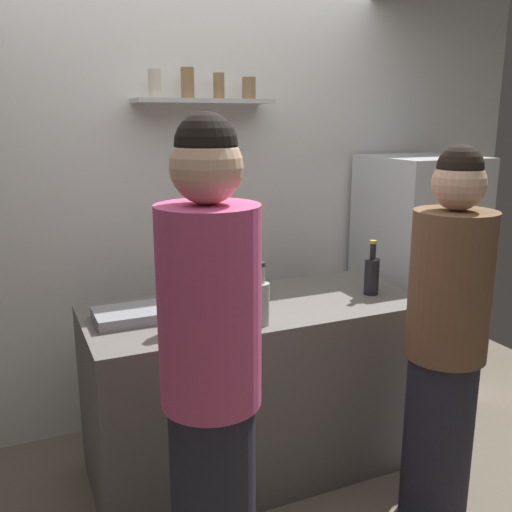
% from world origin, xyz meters
% --- Properties ---
extents(back_wall_assembly, '(4.80, 0.32, 2.60)m').
position_xyz_m(back_wall_assembly, '(0.00, 1.25, 1.30)').
color(back_wall_assembly, white).
rests_on(back_wall_assembly, ground).
extents(refrigerator, '(0.61, 0.66, 1.56)m').
position_xyz_m(refrigerator, '(1.44, 0.85, 0.78)').
color(refrigerator, silver).
rests_on(refrigerator, ground).
extents(counter, '(1.67, 0.72, 0.89)m').
position_xyz_m(counter, '(0.16, 0.49, 0.44)').
color(counter, '#66605B').
rests_on(counter, ground).
extents(baking_pan, '(0.34, 0.24, 0.05)m').
position_xyz_m(baking_pan, '(-0.45, 0.52, 0.91)').
color(baking_pan, gray).
rests_on(baking_pan, counter).
extents(utensil_holder, '(0.12, 0.12, 0.22)m').
position_xyz_m(utensil_holder, '(0.18, 0.60, 0.95)').
color(utensil_holder, '#B2B2B7').
rests_on(utensil_holder, counter).
extents(wine_bottle_green_glass, '(0.07, 0.07, 0.32)m').
position_xyz_m(wine_bottle_green_glass, '(-0.11, 0.28, 1.02)').
color(wine_bottle_green_glass, '#19471E').
rests_on(wine_bottle_green_glass, counter).
extents(wine_bottle_dark_glass, '(0.08, 0.08, 0.29)m').
position_xyz_m(wine_bottle_dark_glass, '(0.78, 0.41, 1.00)').
color(wine_bottle_dark_glass, black).
rests_on(wine_bottle_dark_glass, counter).
extents(wine_bottle_pale_glass, '(0.07, 0.07, 0.29)m').
position_xyz_m(wine_bottle_pale_glass, '(0.07, 0.23, 1.00)').
color(wine_bottle_pale_glass, '#B2BFB2').
rests_on(wine_bottle_pale_glass, counter).
extents(water_bottle_plastic, '(0.08, 0.08, 0.23)m').
position_xyz_m(water_bottle_plastic, '(-0.29, 0.31, 0.99)').
color(water_bottle_plastic, silver).
rests_on(water_bottle_plastic, counter).
extents(person_pink_top, '(0.34, 0.34, 1.81)m').
position_xyz_m(person_pink_top, '(-0.36, -0.29, 0.91)').
color(person_pink_top, '#262633').
rests_on(person_pink_top, ground).
extents(person_brown_jacket, '(0.34, 0.34, 1.69)m').
position_xyz_m(person_brown_jacket, '(0.73, -0.22, 0.84)').
color(person_brown_jacket, '#262633').
rests_on(person_brown_jacket, ground).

